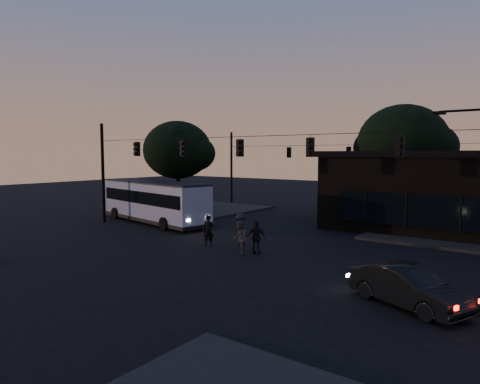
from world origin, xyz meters
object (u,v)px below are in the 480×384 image
Objects in this scene: pedestrian_c at (257,237)px; pedestrian_d at (241,229)px; bus at (154,200)px; car at (408,287)px; pedestrian_a at (208,231)px; building at (450,191)px; pedestrian_b at (240,238)px.

pedestrian_c is 2.16m from pedestrian_d.
pedestrian_c is 0.94× the size of pedestrian_d.
bus is 21.77m from car.
car is 12.22m from pedestrian_a.
building reaches higher than car.
building is 15.26m from pedestrian_d.
pedestrian_c is (3.24, 0.08, -0.00)m from pedestrian_a.
pedestrian_c is at bearing 108.26° from pedestrian_b.
car is 11.30m from pedestrian_d.
pedestrian_a reaches higher than pedestrian_c.
bus is 9.62m from pedestrian_a.
bus reaches higher than pedestrian_a.
pedestrian_a is 3.24m from pedestrian_c.
pedestrian_b is 0.97× the size of pedestrian_d.
bus is 6.51× the size of pedestrian_a.
pedestrian_c is (-6.65, -13.69, -1.83)m from building.
building is at bearing 29.80° from car.
car is at bearing -83.70° from building.
car is 2.32× the size of pedestrian_b.
pedestrian_a is at bearing 98.00° from car.
bus is 6.54× the size of pedestrian_c.
bus reaches higher than pedestrian_d.
pedestrian_b is (-7.17, -14.43, -1.80)m from building.
pedestrian_b reaches higher than car.
car is at bearing 146.38° from pedestrian_c.
pedestrian_d is (-1.32, 1.87, 0.02)m from pedestrian_b.
building reaches higher than pedestrian_a.
pedestrian_d is (-1.84, 1.13, 0.05)m from pedestrian_c.
pedestrian_d reaches higher than car.
car is at bearing 37.35° from pedestrian_b.
building is 8.74× the size of pedestrian_a.
bus is 12.62m from pedestrian_c.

